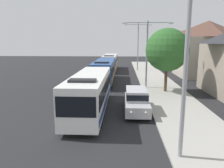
{
  "coord_description": "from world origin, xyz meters",
  "views": [
    {
      "loc": [
        1.33,
        -5.58,
        5.56
      ],
      "look_at": [
        0.29,
        13.86,
        1.74
      ],
      "focal_mm": 34.28,
      "sensor_mm": 36.0,
      "label": 1
    }
  ],
  "objects_px": {
    "bus_middle": "(110,62)",
    "streetlamp_far": "(138,43)",
    "bus_second_in_line": "(104,70)",
    "roadside_tree": "(167,50)",
    "white_suv": "(136,100)",
    "bus_lead": "(90,91)",
    "streetlamp_mid": "(147,47)",
    "streetlamp_near": "(187,43)"
  },
  "relations": [
    {
      "from": "bus_middle",
      "to": "streetlamp_near",
      "type": "bearing_deg",
      "value": -80.7
    },
    {
      "from": "streetlamp_far",
      "to": "bus_lead",
      "type": "bearing_deg",
      "value": -102.03
    },
    {
      "from": "bus_second_in_line",
      "to": "streetlamp_far",
      "type": "bearing_deg",
      "value": 66.72
    },
    {
      "from": "bus_middle",
      "to": "roadside_tree",
      "type": "relative_size",
      "value": 1.76
    },
    {
      "from": "bus_middle",
      "to": "white_suv",
      "type": "height_order",
      "value": "bus_middle"
    },
    {
      "from": "bus_lead",
      "to": "bus_middle",
      "type": "bearing_deg",
      "value": 90.0
    },
    {
      "from": "streetlamp_mid",
      "to": "streetlamp_near",
      "type": "bearing_deg",
      "value": -90.0
    },
    {
      "from": "bus_middle",
      "to": "roadside_tree",
      "type": "bearing_deg",
      "value": -68.61
    },
    {
      "from": "streetlamp_near",
      "to": "streetlamp_mid",
      "type": "relative_size",
      "value": 1.14
    },
    {
      "from": "streetlamp_mid",
      "to": "roadside_tree",
      "type": "xyz_separation_m",
      "value": [
        1.97,
        -2.04,
        -0.26
      ]
    },
    {
      "from": "roadside_tree",
      "to": "bus_lead",
      "type": "bearing_deg",
      "value": -135.95
    },
    {
      "from": "bus_lead",
      "to": "streetlamp_far",
      "type": "bearing_deg",
      "value": 77.97
    },
    {
      "from": "bus_second_in_line",
      "to": "white_suv",
      "type": "distance_m",
      "value": 13.3
    },
    {
      "from": "bus_lead",
      "to": "bus_second_in_line",
      "type": "height_order",
      "value": "same"
    },
    {
      "from": "roadside_tree",
      "to": "streetlamp_far",
      "type": "bearing_deg",
      "value": 96.18
    },
    {
      "from": "streetlamp_far",
      "to": "roadside_tree",
      "type": "distance_m",
      "value": 18.33
    },
    {
      "from": "bus_middle",
      "to": "streetlamp_far",
      "type": "relative_size",
      "value": 1.37
    },
    {
      "from": "bus_lead",
      "to": "white_suv",
      "type": "height_order",
      "value": "bus_lead"
    },
    {
      "from": "bus_lead",
      "to": "streetlamp_mid",
      "type": "distance_m",
      "value": 11.14
    },
    {
      "from": "streetlamp_near",
      "to": "bus_middle",
      "type": "bearing_deg",
      "value": 99.3
    },
    {
      "from": "streetlamp_mid",
      "to": "roadside_tree",
      "type": "distance_m",
      "value": 2.85
    },
    {
      "from": "bus_second_in_line",
      "to": "white_suv",
      "type": "xyz_separation_m",
      "value": [
        3.7,
        -12.76,
        -0.66
      ]
    },
    {
      "from": "streetlamp_far",
      "to": "white_suv",
      "type": "bearing_deg",
      "value": -93.84
    },
    {
      "from": "bus_lead",
      "to": "streetlamp_far",
      "type": "relative_size",
      "value": 1.2
    },
    {
      "from": "bus_middle",
      "to": "streetlamp_mid",
      "type": "bearing_deg",
      "value": -72.17
    },
    {
      "from": "white_suv",
      "to": "streetlamp_far",
      "type": "xyz_separation_m",
      "value": [
        1.7,
        25.3,
        4.46
      ]
    },
    {
      "from": "bus_lead",
      "to": "streetlamp_near",
      "type": "distance_m",
      "value": 9.64
    },
    {
      "from": "bus_middle",
      "to": "bus_lead",
      "type": "bearing_deg",
      "value": -90.0
    },
    {
      "from": "bus_lead",
      "to": "bus_middle",
      "type": "distance_m",
      "value": 25.95
    },
    {
      "from": "bus_second_in_line",
      "to": "white_suv",
      "type": "bearing_deg",
      "value": -73.84
    },
    {
      "from": "bus_lead",
      "to": "streetlamp_far",
      "type": "height_order",
      "value": "streetlamp_far"
    },
    {
      "from": "bus_lead",
      "to": "roadside_tree",
      "type": "relative_size",
      "value": 1.54
    },
    {
      "from": "bus_lead",
      "to": "bus_second_in_line",
      "type": "distance_m",
      "value": 12.79
    },
    {
      "from": "white_suv",
      "to": "bus_lead",
      "type": "bearing_deg",
      "value": -179.54
    },
    {
      "from": "streetlamp_near",
      "to": "streetlamp_far",
      "type": "height_order",
      "value": "streetlamp_near"
    },
    {
      "from": "white_suv",
      "to": "roadside_tree",
      "type": "xyz_separation_m",
      "value": [
        3.67,
        7.1,
        3.69
      ]
    },
    {
      "from": "streetlamp_mid",
      "to": "streetlamp_far",
      "type": "distance_m",
      "value": 16.18
    },
    {
      "from": "white_suv",
      "to": "roadside_tree",
      "type": "bearing_deg",
      "value": 62.65
    },
    {
      "from": "streetlamp_far",
      "to": "bus_second_in_line",
      "type": "bearing_deg",
      "value": -113.28
    },
    {
      "from": "roadside_tree",
      "to": "white_suv",
      "type": "bearing_deg",
      "value": -117.35
    },
    {
      "from": "white_suv",
      "to": "streetlamp_far",
      "type": "distance_m",
      "value": 25.75
    },
    {
      "from": "streetlamp_far",
      "to": "roadside_tree",
      "type": "xyz_separation_m",
      "value": [
        1.97,
        -18.21,
        -0.77
      ]
    }
  ]
}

